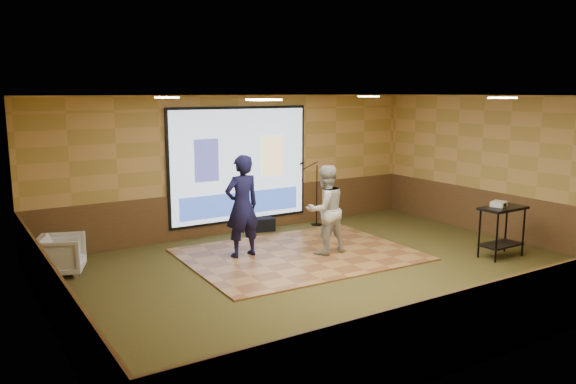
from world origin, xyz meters
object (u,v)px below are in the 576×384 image
player_left (242,206)px  projector (499,204)px  dance_floor (299,254)px  av_table (502,222)px  duffel_bag (264,224)px  player_right (325,210)px  banquet_chair (61,255)px  projector_screen (240,166)px  mic_stand (315,204)px

player_left → projector: size_ratio=6.70×
dance_floor → projector: (3.11, -2.03, 0.99)m
av_table → duffel_bag: size_ratio=2.08×
player_right → projector: bearing=146.8°
projector → banquet_chair: bearing=138.1°
projector_screen → dance_floor: (0.10, -2.21, -1.46)m
player_right → banquet_chair: (-4.49, 1.42, -0.54)m
player_left → av_table: size_ratio=1.98×
player_right → dance_floor: bearing=-25.3°
dance_floor → player_left: bearing=155.9°
player_right → projector_screen: bearing=-76.5°
banquet_chair → duffel_bag: bearing=-59.0°
dance_floor → player_right: player_right is taller
dance_floor → projector: size_ratio=14.72×
mic_stand → banquet_chair: mic_stand is taller
projector_screen → av_table: (3.25, -4.31, -0.80)m
projector_screen → player_left: projector_screen is taller
dance_floor → mic_stand: size_ratio=2.76×
player_left → projector: 4.78m
projector_screen → player_right: projector_screen is taller
banquet_chair → mic_stand: bearing=-63.0°
dance_floor → player_right: bearing=-26.2°
av_table → player_left: bearing=148.4°
banquet_chair → projector: bearing=-93.9°
av_table → projector: bearing=116.7°
projector_screen → duffel_bag: size_ratio=7.17×
player_right → duffel_bag: bearing=-87.3°
projector → banquet_chair: 7.88m
player_left → mic_stand: bearing=-154.7°
projector → duffel_bag: 4.97m
player_left → duffel_bag: 2.25m
banquet_chair → dance_floor: bearing=-86.1°
av_table → duffel_bag: av_table is taller
projector_screen → player_left: 2.04m
projector_screen → duffel_bag: 1.42m
dance_floor → mic_stand: 2.52m
mic_stand → player_left: bearing=-154.4°
av_table → player_right: bearing=145.2°
banquet_chair → player_left: bearing=-83.5°
banquet_chair → duffel_bag: (4.42, 0.83, -0.19)m
duffel_bag → projector: bearing=-55.9°
av_table → projector: (-0.04, 0.07, 0.34)m
projector_screen → duffel_bag: (0.47, -0.19, -1.33)m
av_table → banquet_chair: size_ratio=1.30×
projector_screen → av_table: size_ratio=3.45×
mic_stand → av_table: bearing=-71.8°
player_left → duffel_bag: (1.35, 1.59, -0.84)m
player_right → duffel_bag: 2.36m
av_table → duffel_bag: 5.00m
dance_floor → av_table: (3.15, -2.10, 0.66)m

